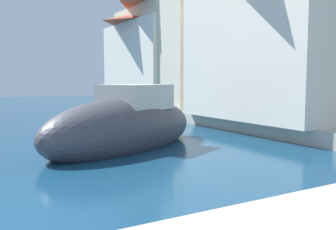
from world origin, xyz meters
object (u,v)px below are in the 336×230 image
Objects in this scene: waterfront_building_annex at (183,47)px; waterfront_building_far at (167,55)px; waterfront_building_main at (298,24)px; moored_boat_5 at (126,127)px.

waterfront_building_far is at bearing 90.00° from waterfront_building_annex.
waterfront_building_annex reaches higher than waterfront_building_far.
waterfront_building_main reaches higher than waterfront_building_far.
moored_boat_5 is at bearing -124.62° from waterfront_building_far.
waterfront_building_main reaches higher than waterfront_building_annex.
waterfront_building_far is at bearing -150.69° from moored_boat_5.
waterfront_building_main is at bearing -90.00° from waterfront_building_annex.
waterfront_building_annex is (0.00, 8.91, -0.25)m from waterfront_building_main.
waterfront_building_main is 0.82× the size of waterfront_building_annex.
waterfront_building_main is at bearing 158.19° from moored_boat_5.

